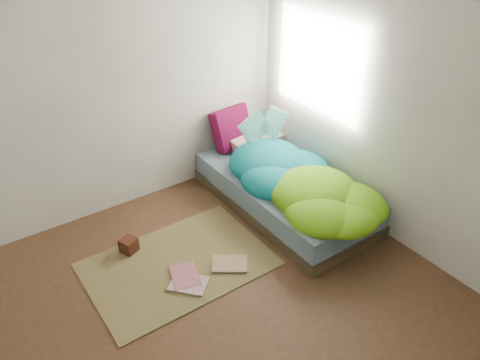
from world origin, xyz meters
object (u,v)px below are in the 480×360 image
(pillow_magenta, at_px, (232,128))
(floor_book_b, at_px, (172,279))
(wooden_box, at_px, (129,245))
(open_book, at_px, (265,117))
(floor_book_a, at_px, (184,294))
(bed, at_px, (284,192))

(pillow_magenta, relative_size, floor_book_b, 1.47)
(wooden_box, height_order, floor_book_b, wooden_box)
(wooden_box, bearing_deg, floor_book_b, -76.48)
(pillow_magenta, bearing_deg, floor_book_b, -149.26)
(wooden_box, relative_size, floor_book_b, 0.43)
(pillow_magenta, bearing_deg, wooden_box, -166.93)
(pillow_magenta, distance_m, open_book, 0.52)
(floor_book_a, distance_m, floor_book_b, 0.21)
(open_book, bearing_deg, floor_book_b, -149.68)
(bed, distance_m, floor_book_b, 1.56)
(floor_book_a, bearing_deg, bed, -22.24)
(floor_book_a, bearing_deg, floor_book_b, 50.84)
(pillow_magenta, height_order, floor_book_b, pillow_magenta)
(wooden_box, bearing_deg, floor_book_a, -79.36)
(pillow_magenta, height_order, floor_book_a, pillow_magenta)
(open_book, bearing_deg, pillow_magenta, 111.79)
(floor_book_b, bearing_deg, open_book, 42.94)
(open_book, bearing_deg, floor_book_a, -143.91)
(open_book, height_order, wooden_box, open_book)
(wooden_box, relative_size, floor_book_a, 0.43)
(bed, height_order, pillow_magenta, pillow_magenta)
(bed, distance_m, floor_book_a, 1.61)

